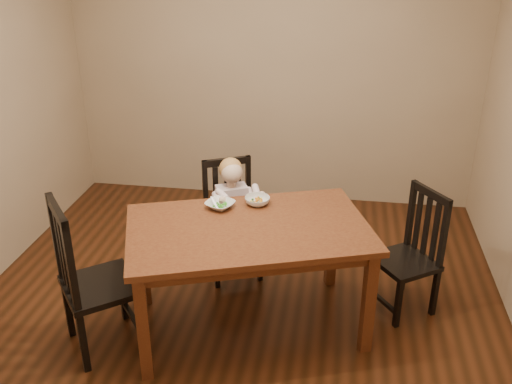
% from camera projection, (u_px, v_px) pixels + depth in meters
% --- Properties ---
extents(room, '(4.01, 4.01, 2.71)m').
position_uv_depth(room, '(234.00, 137.00, 3.73)').
color(room, '#421E0D').
rests_on(room, ground).
extents(dining_table, '(1.82, 1.43, 0.80)m').
position_uv_depth(dining_table, '(249.00, 239.00, 3.81)').
color(dining_table, '#471F10').
rests_on(dining_table, room).
extents(chair_child, '(0.54, 0.53, 0.95)m').
position_uv_depth(chair_child, '(231.00, 221.00, 4.57)').
color(chair_child, black).
rests_on(chair_child, room).
extents(chair_left, '(0.65, 0.65, 1.09)m').
position_uv_depth(chair_left, '(91.00, 280.00, 3.68)').
color(chair_left, black).
rests_on(chair_left, room).
extents(chair_right, '(0.55, 0.55, 0.94)m').
position_uv_depth(chair_right, '(410.00, 254.00, 4.12)').
color(chair_right, black).
rests_on(chair_right, room).
extents(toddler, '(0.46, 0.49, 0.54)m').
position_uv_depth(toddler, '(233.00, 208.00, 4.47)').
color(toddler, beige).
rests_on(toddler, chair_child).
extents(bowl_peas, '(0.25, 0.25, 0.05)m').
position_uv_depth(bowl_peas, '(220.00, 205.00, 4.01)').
color(bowl_peas, silver).
rests_on(bowl_peas, dining_table).
extents(bowl_veg, '(0.21, 0.21, 0.06)m').
position_uv_depth(bowl_veg, '(257.00, 201.00, 4.06)').
color(bowl_veg, silver).
rests_on(bowl_veg, dining_table).
extents(fork, '(0.08, 0.11, 0.05)m').
position_uv_depth(fork, '(215.00, 204.00, 3.98)').
color(fork, silver).
rests_on(fork, bowl_peas).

